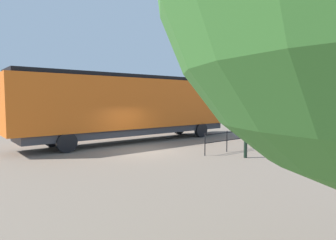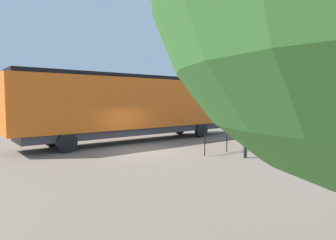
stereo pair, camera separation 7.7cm
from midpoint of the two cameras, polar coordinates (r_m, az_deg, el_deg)
ground_plane at (r=16.05m, az=-5.23°, el=-6.13°), size 120.00×120.00×0.00m
locomotive at (r=19.82m, az=-5.44°, el=2.97°), size 2.84×15.85×4.43m
lamp_post at (r=14.45m, az=15.26°, el=10.07°), size 0.60×0.60×5.79m
platform_fence at (r=19.34m, az=19.57°, el=-2.37°), size 0.05×11.97×1.15m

